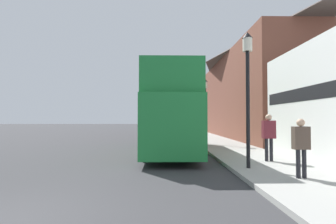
% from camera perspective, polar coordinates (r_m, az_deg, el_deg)
% --- Properties ---
extents(ground_plane, '(144.00, 144.00, 0.00)m').
position_cam_1_polar(ground_plane, '(25.58, -7.58, -5.57)').
color(ground_plane, '#333335').
extents(sidewalk, '(3.28, 108.00, 0.14)m').
position_cam_1_polar(sidewalk, '(22.77, 9.03, -5.89)').
color(sidewalk, '#999993').
rests_on(sidewalk, ground_plane).
extents(brick_terrace_rear, '(6.00, 24.05, 10.14)m').
position_cam_1_polar(brick_terrace_rear, '(28.22, 16.79, 5.17)').
color(brick_terrace_rear, brown).
rests_on(brick_terrace_rear, ground_plane).
extents(tour_bus, '(2.50, 10.24, 4.16)m').
position_cam_1_polar(tour_bus, '(14.47, 0.27, -1.49)').
color(tour_bus, '#1E7A38').
rests_on(tour_bus, ground_plane).
extents(parked_car_ahead_of_bus, '(1.97, 4.26, 1.56)m').
position_cam_1_polar(parked_car_ahead_of_bus, '(23.40, 1.90, -4.20)').
color(parked_car_ahead_of_bus, black).
rests_on(parked_car_ahead_of_bus, ground_plane).
extents(pedestrian_second, '(0.44, 0.24, 1.67)m').
position_cam_1_polar(pedestrian_second, '(8.32, 26.95, -5.89)').
color(pedestrian_second, '#232328').
rests_on(pedestrian_second, sidewalk).
extents(pedestrian_third, '(0.49, 0.27, 1.85)m').
position_cam_1_polar(pedestrian_third, '(11.12, 21.08, -4.26)').
color(pedestrian_third, '#232328').
rests_on(pedestrian_third, sidewalk).
extents(lamp_post_nearest, '(0.35, 0.35, 4.66)m').
position_cam_1_polar(lamp_post_nearest, '(9.47, 16.95, 7.98)').
color(lamp_post_nearest, black).
rests_on(lamp_post_nearest, sidewalk).
extents(lamp_post_second, '(0.35, 0.35, 4.42)m').
position_cam_1_polar(lamp_post_second, '(17.97, 8.09, 2.95)').
color(lamp_post_second, black).
rests_on(lamp_post_second, sidewalk).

